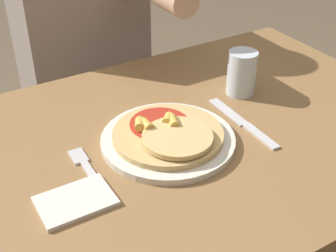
{
  "coord_description": "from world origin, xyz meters",
  "views": [
    {
      "loc": [
        -0.44,
        -0.66,
        1.27
      ],
      "look_at": [
        -0.05,
        -0.01,
        0.77
      ],
      "focal_mm": 50.0,
      "sensor_mm": 36.0,
      "label": 1
    }
  ],
  "objects_px": {
    "knife": "(243,123)",
    "drinking_glass": "(242,73)",
    "person_diner": "(82,35)",
    "fork": "(89,171)",
    "plate": "(168,140)",
    "pizza": "(169,134)",
    "dining_table": "(185,180)"
  },
  "relations": [
    {
      "from": "pizza",
      "to": "fork",
      "type": "bearing_deg",
      "value": -179.65
    },
    {
      "from": "plate",
      "to": "pizza",
      "type": "relative_size",
      "value": 1.21
    },
    {
      "from": "knife",
      "to": "drinking_glass",
      "type": "bearing_deg",
      "value": 55.09
    },
    {
      "from": "pizza",
      "to": "drinking_glass",
      "type": "bearing_deg",
      "value": 20.49
    },
    {
      "from": "dining_table",
      "to": "drinking_glass",
      "type": "relative_size",
      "value": 10.43
    },
    {
      "from": "fork",
      "to": "drinking_glass",
      "type": "distance_m",
      "value": 0.44
    },
    {
      "from": "dining_table",
      "to": "drinking_glass",
      "type": "bearing_deg",
      "value": 21.52
    },
    {
      "from": "pizza",
      "to": "fork",
      "type": "distance_m",
      "value": 0.17
    },
    {
      "from": "plate",
      "to": "knife",
      "type": "bearing_deg",
      "value": -7.71
    },
    {
      "from": "plate",
      "to": "pizza",
      "type": "xyz_separation_m",
      "value": [
        -0.0,
        -0.0,
        0.02
      ]
    },
    {
      "from": "pizza",
      "to": "drinking_glass",
      "type": "relative_size",
      "value": 2.13
    },
    {
      "from": "plate",
      "to": "fork",
      "type": "xyz_separation_m",
      "value": [
        -0.17,
        -0.01,
        -0.0
      ]
    },
    {
      "from": "knife",
      "to": "person_diner",
      "type": "height_order",
      "value": "person_diner"
    },
    {
      "from": "knife",
      "to": "drinking_glass",
      "type": "height_order",
      "value": "drinking_glass"
    },
    {
      "from": "dining_table",
      "to": "person_diner",
      "type": "bearing_deg",
      "value": 88.8
    },
    {
      "from": "fork",
      "to": "person_diner",
      "type": "bearing_deg",
      "value": 69.0
    },
    {
      "from": "plate",
      "to": "knife",
      "type": "height_order",
      "value": "plate"
    },
    {
      "from": "plate",
      "to": "knife",
      "type": "distance_m",
      "value": 0.17
    },
    {
      "from": "pizza",
      "to": "plate",
      "type": "bearing_deg",
      "value": 82.83
    },
    {
      "from": "knife",
      "to": "drinking_glass",
      "type": "relative_size",
      "value": 2.12
    },
    {
      "from": "person_diner",
      "to": "fork",
      "type": "bearing_deg",
      "value": -111.0
    },
    {
      "from": "person_diner",
      "to": "knife",
      "type": "bearing_deg",
      "value": -79.87
    },
    {
      "from": "plate",
      "to": "drinking_glass",
      "type": "xyz_separation_m",
      "value": [
        0.25,
        0.09,
        0.04
      ]
    },
    {
      "from": "plate",
      "to": "person_diner",
      "type": "distance_m",
      "value": 0.6
    },
    {
      "from": "pizza",
      "to": "fork",
      "type": "height_order",
      "value": "pizza"
    },
    {
      "from": "fork",
      "to": "drinking_glass",
      "type": "height_order",
      "value": "drinking_glass"
    },
    {
      "from": "drinking_glass",
      "to": "dining_table",
      "type": "bearing_deg",
      "value": -158.48
    },
    {
      "from": "dining_table",
      "to": "pizza",
      "type": "relative_size",
      "value": 4.9
    },
    {
      "from": "dining_table",
      "to": "pizza",
      "type": "height_order",
      "value": "pizza"
    },
    {
      "from": "knife",
      "to": "plate",
      "type": "bearing_deg",
      "value": 172.29
    },
    {
      "from": "plate",
      "to": "drinking_glass",
      "type": "relative_size",
      "value": 2.58
    },
    {
      "from": "fork",
      "to": "knife",
      "type": "height_order",
      "value": "same"
    }
  ]
}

